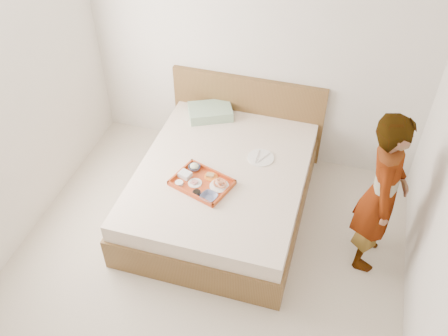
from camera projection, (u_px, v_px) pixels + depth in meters
ground at (195, 290)px, 4.30m from camera, size 3.50×4.00×0.01m
ceiling at (175, 3)px, 2.54m from camera, size 3.50×4.00×0.01m
wall_back at (256, 46)px, 4.84m from camera, size 3.50×0.01×2.60m
bed at (222, 189)px, 4.84m from camera, size 1.65×2.00×0.53m
headboard at (247, 115)px, 5.38m from camera, size 1.65×0.06×0.95m
pillow at (210, 112)px, 5.25m from camera, size 0.54×0.47×0.11m
tray at (202, 183)px, 4.50m from camera, size 0.61×0.52×0.05m
prawn_plate at (219, 186)px, 4.47m from camera, size 0.22×0.22×0.01m
navy_bowl_big at (209, 197)px, 4.35m from camera, size 0.18×0.18×0.04m
sauce_dish at (197, 193)px, 4.39m from camera, size 0.09×0.09×0.03m
meat_plate at (195, 183)px, 4.50m from camera, size 0.16×0.16×0.01m
bread_plate at (211, 176)px, 4.56m from camera, size 0.16×0.16×0.01m
salad_bowl at (194, 168)px, 4.63m from camera, size 0.14×0.14×0.04m
plastic_tub at (185, 175)px, 4.55m from camera, size 0.13×0.12×0.05m
cheese_round at (179, 183)px, 4.49m from camera, size 0.09×0.09×0.03m
dinner_plate at (261, 158)px, 4.78m from camera, size 0.32×0.32×0.01m
person at (382, 194)px, 4.05m from camera, size 0.40×0.59×1.58m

